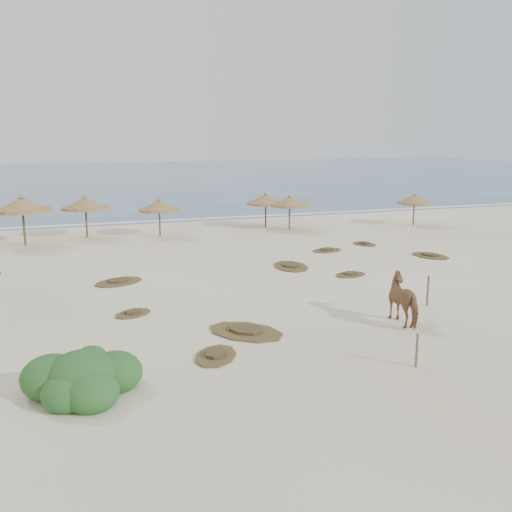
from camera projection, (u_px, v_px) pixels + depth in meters
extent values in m
plane|color=#EFE3C5|center=(280.00, 321.00, 20.95)|extent=(160.00, 160.00, 0.00)
cube|color=navy|center=(106.00, 177.00, 90.21)|extent=(200.00, 100.00, 0.01)
cube|color=white|center=(159.00, 221.00, 44.96)|extent=(70.00, 0.60, 0.01)
cylinder|color=#4F3728|center=(24.00, 226.00, 34.87)|extent=(0.14, 0.14, 2.39)
cylinder|color=olive|center=(23.00, 210.00, 34.66)|extent=(4.37, 4.37, 0.20)
cone|color=olive|center=(22.00, 204.00, 34.58)|extent=(4.23, 4.23, 0.85)
cone|color=olive|center=(21.00, 196.00, 34.47)|extent=(0.41, 0.41, 0.25)
cylinder|color=#4F3728|center=(86.00, 222.00, 37.57)|extent=(0.12, 0.12, 2.15)
cylinder|color=olive|center=(86.00, 208.00, 37.38)|extent=(3.97, 3.97, 0.18)
cone|color=olive|center=(85.00, 203.00, 37.31)|extent=(3.84, 3.84, 0.77)
cone|color=olive|center=(85.00, 196.00, 37.21)|extent=(0.37, 0.37, 0.23)
cylinder|color=#4F3728|center=(160.00, 222.00, 38.17)|extent=(0.11, 0.11, 1.94)
cylinder|color=olive|center=(159.00, 210.00, 38.00)|extent=(3.51, 3.51, 0.17)
cone|color=olive|center=(159.00, 205.00, 37.93)|extent=(3.39, 3.39, 0.69)
cone|color=olive|center=(159.00, 199.00, 37.85)|extent=(0.33, 0.33, 0.20)
cylinder|color=#4F3728|center=(266.00, 214.00, 41.64)|extent=(0.11, 0.11, 1.96)
cylinder|color=olive|center=(266.00, 203.00, 41.47)|extent=(3.33, 3.33, 0.17)
cone|color=olive|center=(266.00, 199.00, 41.40)|extent=(3.22, 3.22, 0.70)
cone|color=olive|center=(266.00, 193.00, 41.31)|extent=(0.34, 0.34, 0.21)
cylinder|color=#4F3728|center=(289.00, 216.00, 40.77)|extent=(0.11, 0.11, 1.91)
cylinder|color=olive|center=(290.00, 205.00, 40.61)|extent=(3.14, 3.14, 0.16)
cone|color=olive|center=(290.00, 201.00, 40.54)|extent=(3.03, 3.03, 0.68)
cone|color=olive|center=(290.00, 195.00, 40.46)|extent=(0.33, 0.33, 0.20)
cylinder|color=#4F3728|center=(414.00, 213.00, 42.79)|extent=(0.11, 0.11, 1.84)
cylinder|color=olive|center=(414.00, 203.00, 42.63)|extent=(2.87, 2.87, 0.16)
cone|color=olive|center=(415.00, 199.00, 42.57)|extent=(2.77, 2.77, 0.66)
cone|color=olive|center=(415.00, 194.00, 42.48)|extent=(0.32, 0.32, 0.19)
imported|color=#9C6E47|center=(406.00, 299.00, 20.55)|extent=(0.97, 2.10, 1.77)
cylinder|color=#5E5847|center=(417.00, 350.00, 16.70)|extent=(0.08, 0.08, 1.02)
cylinder|color=#5E5847|center=(428.00, 291.00, 22.69)|extent=(0.10, 0.10, 1.23)
ellipsoid|color=#2C5F29|center=(82.00, 378.00, 14.82)|extent=(1.88, 1.88, 1.41)
ellipsoid|color=#2C5F29|center=(115.00, 372.00, 15.37)|extent=(1.51, 1.51, 1.13)
ellipsoid|color=#2C5F29|center=(52.00, 378.00, 14.93)|extent=(1.60, 1.60, 1.20)
ellipsoid|color=#2C5F29|center=(91.00, 392.00, 14.30)|extent=(1.41, 1.41, 1.06)
ellipsoid|color=#2C5F29|center=(68.00, 393.00, 14.30)|extent=(1.32, 1.32, 0.99)
ellipsoid|color=#2C5F29|center=(102.00, 369.00, 15.82)|extent=(1.13, 1.13, 0.85)
ellipsoid|color=#2C5F29|center=(91.00, 358.00, 15.28)|extent=(0.85, 0.85, 0.64)
ellipsoid|color=#2C5F29|center=(70.00, 364.00, 14.74)|extent=(0.75, 0.75, 0.57)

